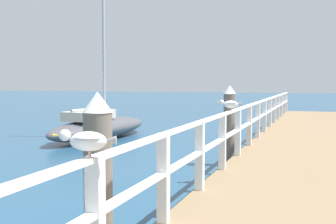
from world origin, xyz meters
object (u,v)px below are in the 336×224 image
(seagull_foreground, at_px, (87,140))
(boat_1, at_px, (99,126))
(dock_piling_far, at_px, (229,125))
(dock_piling_near, at_px, (98,189))
(seagull_background, at_px, (230,104))

(seagull_foreground, relative_size, boat_1, 0.07)
(dock_piling_far, bearing_deg, dock_piling_near, -90.00)
(seagull_foreground, bearing_deg, boat_1, 9.64)
(dock_piling_far, distance_m, seagull_background, 2.00)
(dock_piling_near, xyz_separation_m, seagull_background, (0.37, 4.76, 0.60))
(dock_piling_near, bearing_deg, dock_piling_far, 90.00)
(seagull_background, distance_m, boat_1, 7.85)
(dock_piling_near, height_order, seagull_background, dock_piling_near)
(dock_piling_far, bearing_deg, seagull_foreground, -87.16)
(seagull_foreground, distance_m, seagull_background, 5.64)
(dock_piling_near, distance_m, seagull_background, 4.81)
(dock_piling_near, distance_m, dock_piling_far, 6.63)
(dock_piling_far, relative_size, seagull_background, 4.24)
(dock_piling_near, distance_m, boat_1, 11.42)
(boat_1, bearing_deg, seagull_background, -38.27)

